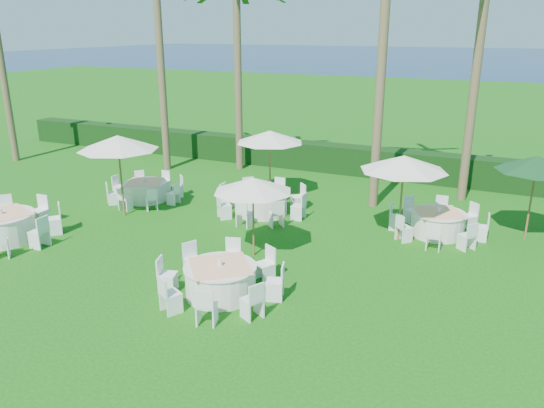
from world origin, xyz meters
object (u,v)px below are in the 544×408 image
(umbrella_green, at_px, (537,164))
(umbrella_b, at_px, (253,185))
(banquet_table_f, at_px, (437,223))
(umbrella_d, at_px, (404,163))
(banquet_table_a, at_px, (3,226))
(umbrella_c, at_px, (270,137))
(banquet_table_b, at_px, (220,280))
(banquet_table_e, at_px, (262,202))
(banquet_table_d, at_px, (146,191))
(umbrella_a, at_px, (118,143))

(umbrella_green, bearing_deg, umbrella_b, -147.50)
(banquet_table_f, xyz_separation_m, umbrella_green, (2.51, 0.70, 1.98))
(umbrella_d, bearing_deg, banquet_table_a, -155.48)
(umbrella_c, xyz_separation_m, umbrella_green, (8.82, -0.64, 0.04))
(banquet_table_b, bearing_deg, umbrella_d, 59.14)
(banquet_table_a, bearing_deg, banquet_table_e, 41.46)
(banquet_table_f, xyz_separation_m, umbrella_b, (-4.49, -3.76, 1.69))
(banquet_table_d, xyz_separation_m, umbrella_c, (4.07, 2.22, 1.96))
(banquet_table_b, height_order, umbrella_a, umbrella_a)
(umbrella_b, bearing_deg, banquet_table_d, 153.91)
(banquet_table_a, xyz_separation_m, umbrella_a, (1.86, 3.28, 2.09))
(banquet_table_d, height_order, banquet_table_e, banquet_table_e)
(banquet_table_f, distance_m, umbrella_d, 2.40)
(banquet_table_e, relative_size, umbrella_b, 1.37)
(banquet_table_b, relative_size, banquet_table_d, 1.09)
(banquet_table_b, bearing_deg, umbrella_a, 148.19)
(umbrella_b, bearing_deg, banquet_table_b, -82.72)
(banquet_table_d, xyz_separation_m, umbrella_a, (0.35, -1.68, 2.16))
(banquet_table_a, distance_m, umbrella_a, 4.31)
(umbrella_b, distance_m, umbrella_c, 5.42)
(banquet_table_a, distance_m, banquet_table_f, 13.24)
(umbrella_d, bearing_deg, banquet_table_b, -120.86)
(umbrella_d, bearing_deg, umbrella_b, -140.40)
(banquet_table_f, distance_m, umbrella_green, 3.27)
(umbrella_a, bearing_deg, umbrella_d, 10.54)
(umbrella_a, height_order, umbrella_green, umbrella_a)
(umbrella_d, height_order, umbrella_green, umbrella_d)
(banquet_table_e, relative_size, umbrella_d, 1.19)
(banquet_table_a, xyz_separation_m, umbrella_d, (10.87, 4.96, 1.94))
(banquet_table_d, distance_m, umbrella_a, 2.76)
(banquet_table_a, relative_size, banquet_table_d, 1.19)
(banquet_table_d, xyz_separation_m, umbrella_green, (12.89, 1.58, 2.00))
(umbrella_c, bearing_deg, banquet_table_e, -73.85)
(banquet_table_b, height_order, umbrella_b, umbrella_b)
(banquet_table_e, bearing_deg, banquet_table_d, -174.76)
(banquet_table_b, xyz_separation_m, umbrella_c, (-2.13, 7.53, 1.92))
(umbrella_d, bearing_deg, banquet_table_e, 174.89)
(umbrella_a, xyz_separation_m, umbrella_b, (5.54, -1.20, -0.45))
(umbrella_b, xyz_separation_m, umbrella_green, (7.00, 4.46, 0.29))
(banquet_table_d, distance_m, umbrella_d, 9.58)
(umbrella_a, bearing_deg, umbrella_green, 14.57)
(banquet_table_b, relative_size, banquet_table_f, 1.03)
(banquet_table_e, xyz_separation_m, banquet_table_f, (5.79, 0.45, -0.03))
(banquet_table_b, bearing_deg, umbrella_b, 97.28)
(banquet_table_f, distance_m, umbrella_b, 6.09)
(banquet_table_f, bearing_deg, banquet_table_e, -175.53)
(umbrella_b, bearing_deg, banquet_table_f, 39.91)
(banquet_table_b, distance_m, banquet_table_e, 5.95)
(banquet_table_e, bearing_deg, umbrella_green, 7.92)
(umbrella_b, bearing_deg, banquet_table_a, -164.28)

